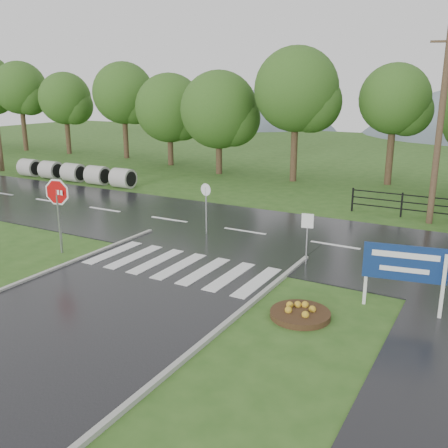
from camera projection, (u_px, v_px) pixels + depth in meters
The scene contains 13 objects.
ground at pixel (73, 325), 13.17m from camera, with size 120.00×120.00×0.00m, color #2F571D.
main_road at pixel (245, 232), 21.57m from camera, with size 90.00×8.00×0.04m, color black.
walkway at pixel (437, 338), 12.51m from camera, with size 2.20×11.00×0.04m, color #252527.
crosswalk at pixel (180, 266), 17.35m from camera, with size 6.50×2.80×0.02m.
hills at pixel (443, 245), 70.26m from camera, with size 102.00×48.00×48.00m.
treeline at pixel (355, 182), 32.85m from camera, with size 83.20×5.20×10.00m.
culvert_pipes at pixel (74, 173), 32.81m from camera, with size 9.70×1.20×1.20m.
stop_sign at pixel (57, 199), 18.37m from camera, with size 1.32×0.29×3.02m.
estate_billboard at pixel (405, 266), 13.65m from camera, with size 2.19×0.46×1.94m.
flower_bed at pixel (300, 313), 13.62m from camera, with size 1.65×1.65×0.33m.
reg_sign_small at pixel (307, 228), 17.25m from camera, with size 0.41×0.10×1.88m.
reg_sign_round at pixel (206, 203), 20.78m from camera, with size 0.51×0.10×2.22m.
utility_pole_east at pixel (440, 127), 21.84m from camera, with size 1.48×0.56×8.58m.
Camera 1 is at (9.36, -8.47, 6.11)m, focal length 40.00 mm.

